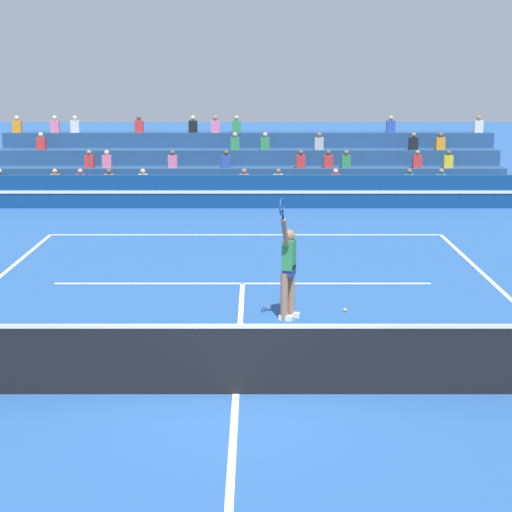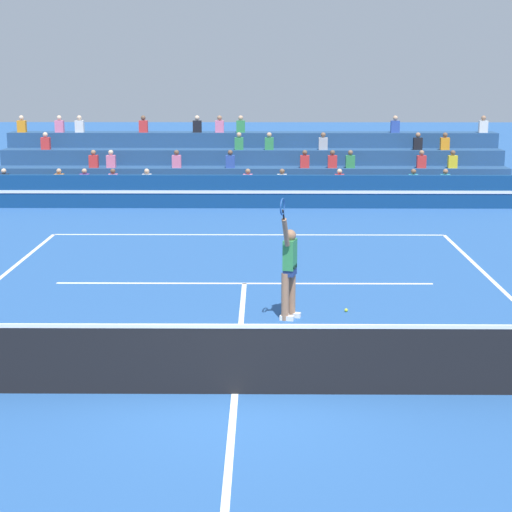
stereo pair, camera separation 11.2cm
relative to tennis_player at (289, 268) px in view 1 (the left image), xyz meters
name	(u,v)px [view 1 (the left image)]	position (x,y,z in m)	size (l,w,h in m)	color
ground_plane	(237,394)	(-0.90, -3.78, -0.99)	(120.00, 120.00, 0.00)	#285699
court_lines	(237,394)	(-0.90, -3.78, -0.98)	(11.10, 23.90, 0.01)	white
tennis_net	(237,358)	(-0.90, -3.78, -0.44)	(12.00, 0.10, 1.10)	black
sponsor_banner_wall	(248,191)	(-0.90, 12.78, -0.44)	(18.00, 0.26, 1.10)	navy
bleacher_stand	(249,171)	(-0.90, 15.95, -0.15)	(18.29, 3.80, 2.83)	navy
tennis_player	(289,268)	(0.00, 0.00, 0.00)	(0.45, 1.10, 2.44)	#9E7051
tennis_ball	(346,310)	(1.13, 0.47, -0.95)	(0.07, 0.07, 0.07)	#C6DB33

